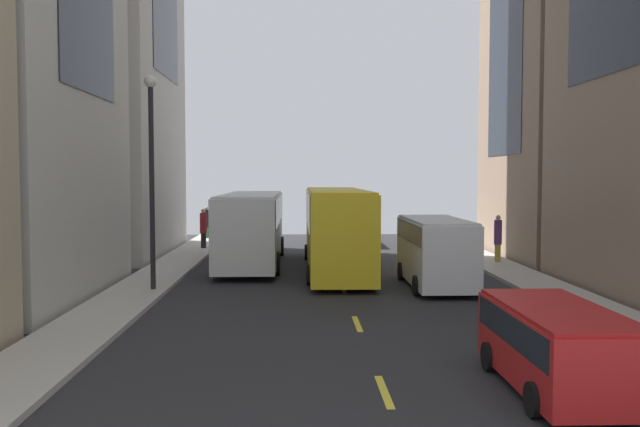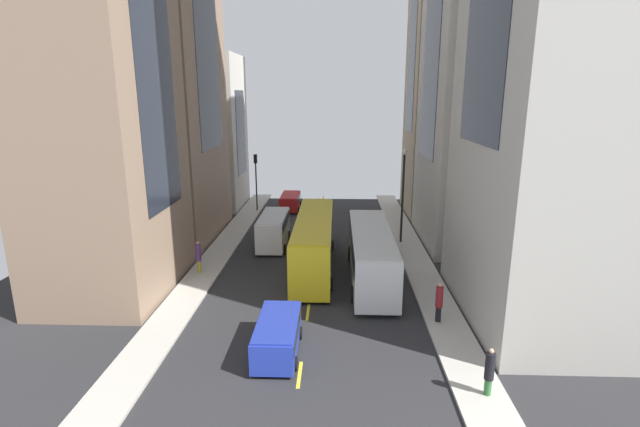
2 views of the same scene
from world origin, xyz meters
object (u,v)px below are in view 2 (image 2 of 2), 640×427
object	(u,v)px
car_red_0	(290,201)
traffic_light_near_corner	(256,172)
pedestrian_crossing_mid	(198,256)
city_bus_white	(371,250)
pedestrian_crossing_near	(439,301)
car_blue_1	(277,334)
pedestrian_waiting_curb	(489,371)
streetcar_yellow	(314,238)
delivery_van_white	(273,228)

from	to	relation	value
car_red_0	traffic_light_near_corner	size ratio (longest dim) A/B	0.77
car_red_0	pedestrian_crossing_mid	bearing A→B (deg)	76.78
city_bus_white	pedestrian_crossing_near	world-z (taller)	city_bus_white
car_red_0	pedestrian_crossing_near	xyz separation A→B (m)	(-10.34, 25.15, 0.34)
car_blue_1	pedestrian_waiting_curb	bearing A→B (deg)	160.93
city_bus_white	traffic_light_near_corner	size ratio (longest dim) A/B	1.98
city_bus_white	pedestrian_crossing_near	xyz separation A→B (m)	(-3.14, 6.09, -0.69)
pedestrian_waiting_curb	pedestrian_crossing_near	size ratio (longest dim) A/B	0.93
pedestrian_waiting_curb	streetcar_yellow	bearing A→B (deg)	176.13
pedestrian_crossing_near	traffic_light_near_corner	bearing A→B (deg)	14.09
pedestrian_crossing_near	streetcar_yellow	bearing A→B (deg)	24.85
streetcar_yellow	pedestrian_waiting_curb	size ratio (longest dim) A/B	6.18
pedestrian_waiting_curb	city_bus_white	bearing A→B (deg)	165.44
traffic_light_near_corner	car_blue_1	bearing A→B (deg)	101.51
pedestrian_crossing_near	traffic_light_near_corner	world-z (taller)	traffic_light_near_corner
pedestrian_crossing_mid	traffic_light_near_corner	distance (m)	17.94
city_bus_white	car_blue_1	world-z (taller)	city_bus_white
car_red_0	delivery_van_white	bearing A→B (deg)	89.40
city_bus_white	pedestrian_waiting_curb	world-z (taller)	city_bus_white
city_bus_white	delivery_van_white	distance (m)	9.99
car_red_0	car_blue_1	xyz separation A→B (m)	(-2.19, 28.31, 0.02)
streetcar_yellow	car_blue_1	bearing A→B (deg)	84.12
pedestrian_crossing_mid	car_red_0	bearing A→B (deg)	85.23
car_blue_1	pedestrian_waiting_curb	xyz separation A→B (m)	(-8.83, 3.05, 0.23)
streetcar_yellow	delivery_van_white	distance (m)	5.83
city_bus_white	traffic_light_near_corner	xyz separation A→B (m)	(10.59, -18.14, 2.20)
pedestrian_crossing_near	pedestrian_crossing_mid	xyz separation A→B (m)	(14.71, -6.55, 0.00)
delivery_van_white	pedestrian_crossing_mid	bearing A→B (deg)	56.15
streetcar_yellow	pedestrian_crossing_near	distance (m)	10.83
car_red_0	pedestrian_crossing_near	world-z (taller)	pedestrian_crossing_near
city_bus_white	car_blue_1	distance (m)	10.57
traffic_light_near_corner	delivery_van_white	bearing A→B (deg)	106.01
car_red_0	pedestrian_crossing_mid	xyz separation A→B (m)	(4.37, 18.60, 0.34)
city_bus_white	car_blue_1	bearing A→B (deg)	61.57
car_red_0	pedestrian_crossing_near	bearing A→B (deg)	112.35
car_red_0	pedestrian_waiting_curb	size ratio (longest dim) A/B	2.20
city_bus_white	pedestrian_crossing_near	distance (m)	6.89
car_red_0	pedestrian_waiting_curb	bearing A→B (deg)	109.35
streetcar_yellow	car_blue_1	world-z (taller)	streetcar_yellow
city_bus_white	streetcar_yellow	world-z (taller)	streetcar_yellow
streetcar_yellow	traffic_light_near_corner	bearing A→B (deg)	-67.13
streetcar_yellow	pedestrian_crossing_near	bearing A→B (deg)	130.30
delivery_van_white	pedestrian_crossing_mid	size ratio (longest dim) A/B	2.63
streetcar_yellow	pedestrian_crossing_near	world-z (taller)	streetcar_yellow
delivery_van_white	pedestrian_waiting_curb	size ratio (longest dim) A/B	2.83
streetcar_yellow	car_red_0	size ratio (longest dim) A/B	2.81
streetcar_yellow	car_red_0	xyz separation A→B (m)	(3.36, -16.92, -1.15)
city_bus_white	pedestrian_waiting_curb	distance (m)	12.91
pedestrian_crossing_near	city_bus_white	bearing A→B (deg)	11.85
streetcar_yellow	car_red_0	world-z (taller)	streetcar_yellow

